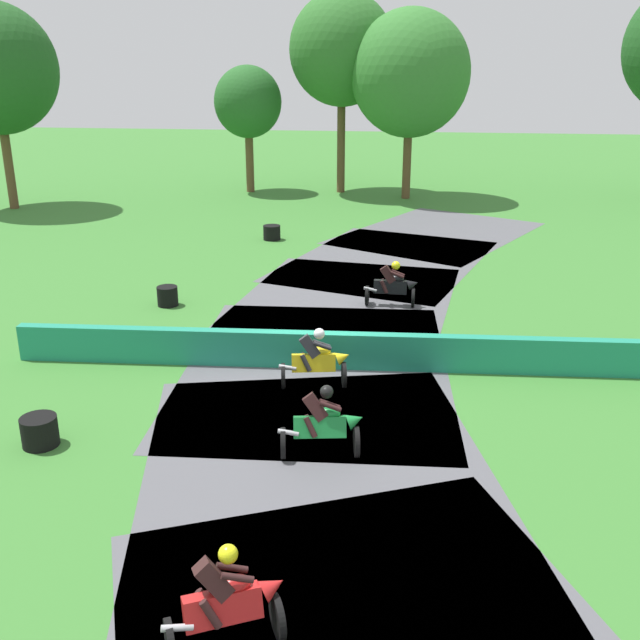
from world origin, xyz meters
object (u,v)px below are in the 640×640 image
object	(u,v)px
motorcycle_chase_yellow	(317,360)
tire_stack_mid_a	(168,296)
tire_stack_mid_b	(40,431)
motorcycle_lead_black	(393,285)
tire_stack_near	(272,233)
motorcycle_fourth_red	(228,601)
motorcycle_trailing_green	(324,423)

from	to	relation	value
motorcycle_chase_yellow	tire_stack_mid_a	bearing A→B (deg)	135.24
motorcycle_chase_yellow	tire_stack_mid_b	size ratio (longest dim) A/B	2.35
motorcycle_lead_black	motorcycle_chase_yellow	bearing A→B (deg)	-104.49
motorcycle_lead_black	tire_stack_mid_b	size ratio (longest dim) A/B	2.38
tire_stack_near	tire_stack_mid_b	world-z (taller)	same
motorcycle_fourth_red	tire_stack_mid_b	distance (m)	6.72
tire_stack_near	tire_stack_mid_a	bearing A→B (deg)	-100.25
motorcycle_chase_yellow	motorcycle_trailing_green	size ratio (longest dim) A/B	1.00
motorcycle_lead_black	tire_stack_mid_b	xyz separation A→B (m)	(-6.60, -9.47, -0.36)
tire_stack_mid_b	tire_stack_mid_a	bearing A→B (deg)	91.54
motorcycle_lead_black	motorcycle_trailing_green	bearing A→B (deg)	-96.57
motorcycle_lead_black	motorcycle_fourth_red	distance (m)	14.16
tire_stack_near	tire_stack_mid_a	world-z (taller)	same
motorcycle_chase_yellow	motorcycle_fourth_red	bearing A→B (deg)	-90.95
tire_stack_near	tire_stack_mid_b	bearing A→B (deg)	-94.47
motorcycle_trailing_green	tire_stack_mid_b	distance (m)	5.58
motorcycle_chase_yellow	tire_stack_mid_a	world-z (taller)	motorcycle_chase_yellow
tire_stack_near	tire_stack_mid_a	size ratio (longest dim) A/B	1.13
motorcycle_lead_black	tire_stack_mid_a	size ratio (longest dim) A/B	2.69
tire_stack_mid_a	tire_stack_mid_b	world-z (taller)	same
tire_stack_near	tire_stack_mid_b	size ratio (longest dim) A/B	1.00
tire_stack_near	motorcycle_lead_black	bearing A→B (deg)	-56.79
motorcycle_fourth_red	tire_stack_near	world-z (taller)	motorcycle_fourth_red
motorcycle_lead_black	motorcycle_trailing_green	xyz separation A→B (m)	(-1.05, -9.08, -0.03)
motorcycle_trailing_green	motorcycle_fourth_red	size ratio (longest dim) A/B	1.00
motorcycle_trailing_green	motorcycle_chase_yellow	bearing A→B (deg)	99.72
motorcycle_lead_black	motorcycle_fourth_red	bearing A→B (deg)	-96.88
motorcycle_lead_black	motorcycle_fourth_red	world-z (taller)	motorcycle_lead_black
motorcycle_fourth_red	tire_stack_mid_a	size ratio (longest dim) A/B	2.66
tire_stack_mid_a	tire_stack_mid_b	bearing A→B (deg)	-88.46
motorcycle_trailing_green	motorcycle_lead_black	bearing A→B (deg)	83.43
motorcycle_lead_black	motorcycle_trailing_green	world-z (taller)	motorcycle_lead_black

